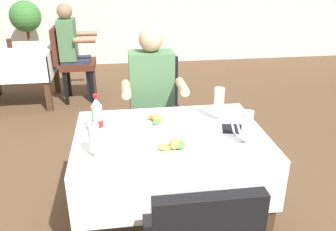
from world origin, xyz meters
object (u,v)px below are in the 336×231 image
Objects in this scene: plate_far_diner at (156,120)px; beer_glass_middle at (247,128)px; background_table_tumbler at (9,43)px; cola_bottle_primary at (97,118)px; potted_plant_corner at (27,27)px; napkin_cutlery_set at (236,129)px; plate_near_camera at (172,146)px; main_dining_table at (170,156)px; chair_far_diner_seat at (156,109)px; seated_diner_far at (152,96)px; background_dining_table at (16,62)px; beer_glass_right at (219,104)px; background_chair_right at (71,60)px; background_patron at (73,48)px; beer_glass_left at (94,140)px.

beer_glass_middle is (0.50, -0.36, 0.08)m from plate_far_diner.
cola_bottle_primary is at bearing -65.38° from background_table_tumbler.
plate_far_diner is 4.15m from potted_plant_corner.
background_table_tumbler reaches higher than napkin_cutlery_set.
beer_glass_middle is (0.45, 0.01, 0.08)m from plate_near_camera.
chair_far_diner_seat is (0.00, 0.82, -0.01)m from main_dining_table.
potted_plant_corner is at bearing 118.80° from chair_far_diner_seat.
seated_diner_far is at bearing 117.17° from beer_glass_middle.
beer_glass_middle is 3.54m from background_table_tumbler.
background_dining_table is at bearing 125.68° from beer_glass_middle.
beer_glass_right reaches higher than plate_far_diner.
potted_plant_corner reaches higher than main_dining_table.
background_chair_right is (-0.88, 1.91, -0.16)m from seated_diner_far.
napkin_cutlery_set is (0.47, -0.72, 0.02)m from seated_diner_far.
main_dining_table is at bearing -71.54° from background_patron.
beer_glass_right is (0.40, -0.55, 0.13)m from seated_diner_far.
plate_far_diner is 0.44m from beer_glass_right.
chair_far_diner_seat is 2.01m from background_patron.
chair_far_diner_seat is 2.49m from background_table_tumbler.
cola_bottle_primary reaches higher than background_dining_table.
plate_far_diner is at bearing -95.98° from chair_far_diner_seat.
napkin_cutlery_set reaches higher than main_dining_table.
beer_glass_middle is at bearing -53.95° from background_table_tumbler.
cola_bottle_primary reaches higher than beer_glass_right.
plate_far_diner is 1.17× the size of napkin_cutlery_set.
chair_far_diner_seat is 0.20m from seated_diner_far.
plate_far_diner is 2.96m from background_table_tumbler.
beer_glass_middle is at bearing 1.17° from plate_near_camera.
plate_near_camera is at bearing -96.16° from main_dining_table.
napkin_cutlery_set is 1.78× the size of background_table_tumbler.
napkin_cutlery_set is at bearing 24.32° from plate_near_camera.
background_patron reaches higher than beer_glass_right.
beer_glass_left is 0.94× the size of beer_glass_middle.
background_dining_table is 0.80× the size of potted_plant_corner.
background_chair_right is at bearing 99.38° from beer_glass_left.
napkin_cutlery_set reaches higher than background_dining_table.
chair_far_diner_seat is 0.69m from plate_far_diner.
background_patron reaches higher than main_dining_table.
cola_bottle_primary is at bearing -170.05° from beer_glass_right.
background_chair_right reaches higher than plate_far_diner.
potted_plant_corner is at bearing 113.57° from plate_far_diner.
beer_glass_left is at bearing -67.38° from background_table_tumbler.
background_table_tumbler is at bearing 176.91° from background_chair_right.
chair_far_diner_seat is 8.82× the size of background_table_tumbler.
napkin_cutlery_set is at bearing -56.68° from seated_diner_far.
plate_far_diner is 1.00× the size of beer_glass_right.
seated_diner_far and background_patron have the same top height.
napkin_cutlery_set is at bearing -66.14° from beer_glass_right.
potted_plant_corner reaches higher than plate_far_diner.
potted_plant_corner is (-0.13, 1.34, 0.22)m from background_dining_table.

